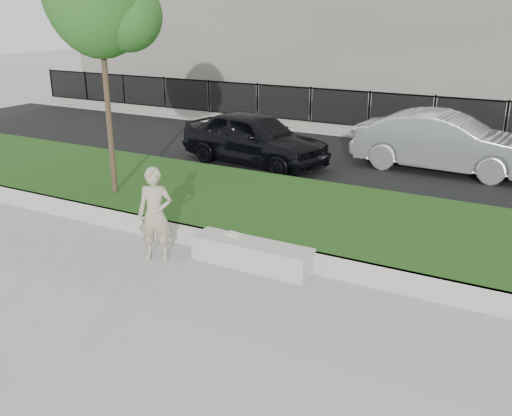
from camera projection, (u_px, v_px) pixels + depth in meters
The scene contains 11 objects.
ground at pixel (177, 271), 9.77m from camera, with size 90.00×90.00×0.00m, color gray.
grass_bank at pixel (260, 209), 12.18m from camera, with size 34.00×4.00×0.40m, color black.
grass_kerb at pixel (210, 240), 10.56m from camera, with size 34.00×0.08×0.40m, color #A9A69E.
street at pixel (349, 161), 16.79m from camera, with size 34.00×7.00×0.04m, color black.
far_pavement at pixel (392, 132), 20.50m from camera, with size 34.00×3.00×0.12m, color gray.
iron_fence at pixel (385, 124), 19.51m from camera, with size 32.00×0.30×1.50m.
stone_bench at pixel (252, 254), 9.89m from camera, with size 2.18×0.55×0.45m, color #A9A69E.
man at pixel (155, 215), 9.97m from camera, with size 0.62×0.40×1.69m, color tan.
book at pixel (233, 234), 10.14m from camera, with size 0.25×0.18×0.03m, color beige.
car_dark at pixel (255, 138), 16.11m from camera, with size 1.78×4.42×1.51m, color black.
car_silver at pixel (444, 142), 15.44m from camera, with size 1.68×4.81×1.59m, color #A0A3A9.
Camera 1 is at (5.46, -7.11, 4.24)m, focal length 40.00 mm.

